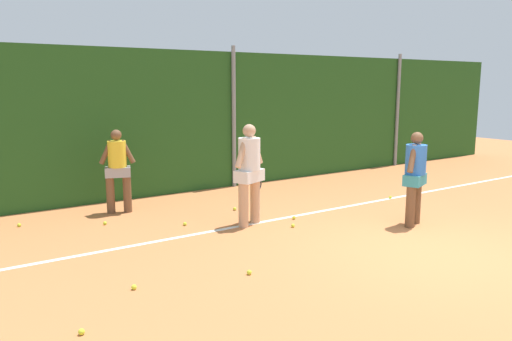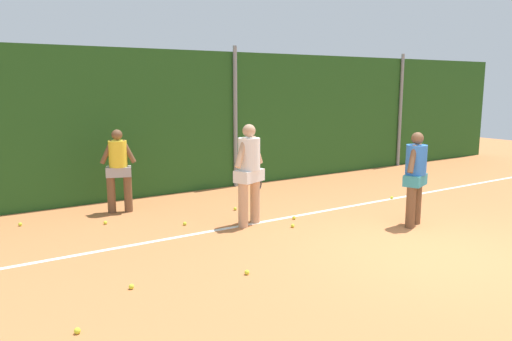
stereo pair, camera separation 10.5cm
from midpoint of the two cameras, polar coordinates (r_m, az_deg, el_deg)
The scene contains 19 objects.
ground_plane at distance 9.25m, azimuth 11.38°, elevation -6.14°, with size 31.63×31.63×0.00m, color #C67542.
hedge_fence_backdrop at distance 12.40m, azimuth -2.55°, elevation 5.81°, with size 20.56×0.25×3.29m, color #23511E.
fence_post_center at distance 12.25m, azimuth -2.14°, elevation 6.09°, with size 0.10×0.10×3.43m, color gray.
fence_post_right at distance 16.11m, azimuth 16.41°, elevation 6.60°, with size 0.10×0.10×3.43m, color gray.
court_baseline_paint at distance 10.00m, azimuth 7.16°, elevation -4.79°, with size 15.03×0.10×0.01m, color white.
player_foreground_near at distance 9.28m, azimuth 18.13°, elevation -0.38°, with size 0.73×0.45×1.69m.
player_midcourt at distance 8.87m, azimuth -0.45°, elevation 0.16°, with size 0.77×0.48×1.83m.
player_backcourt_far at distance 10.13m, azimuth -15.22°, elevation 0.48°, with size 0.67×0.42×1.65m.
tennis_ball_0 at distance 8.93m, azimuth 4.57°, elevation -6.33°, with size 0.07×0.07×0.07m, color #CCDB33.
tennis_ball_1 at distance 6.53m, azimuth -13.65°, elevation -12.81°, with size 0.07×0.07×0.07m, color #CCDB33.
tennis_ball_2 at distance 6.80m, azimuth -0.60°, elevation -11.60°, with size 0.07×0.07×0.07m, color #CCDB33.
tennis_ball_3 at distance 11.49m, azimuth 15.55°, elevation -3.01°, with size 0.07×0.07×0.07m, color #CCDB33.
tennis_ball_4 at distance 10.10m, azimuth -2.11°, elevation -4.40°, with size 0.07×0.07×0.07m, color #CCDB33.
tennis_ball_5 at distance 9.93m, azimuth -25.16°, elevation -5.60°, with size 0.07×0.07×0.07m, color #CCDB33.
tennis_ball_6 at distance 11.07m, azimuth 0.26°, elevation -3.12°, with size 0.07×0.07×0.07m, color #CCDB33.
tennis_ball_7 at distance 9.45m, azimuth 4.70°, elevation -5.42°, with size 0.07×0.07×0.07m, color #CCDB33.
tennis_ball_8 at distance 9.12m, azimuth -7.85°, elevation -6.05°, with size 0.07×0.07×0.07m, color #CCDB33.
tennis_ball_9 at distance 9.49m, azimuth -16.60°, elevation -5.76°, with size 0.07×0.07×0.07m, color #CCDB33.
tennis_ball_10 at distance 5.62m, azimuth -19.29°, elevation -16.97°, with size 0.07×0.07×0.07m, color #CCDB33.
Camera 2 is at (-6.23, -4.54, 2.52)m, focal length 34.87 mm.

